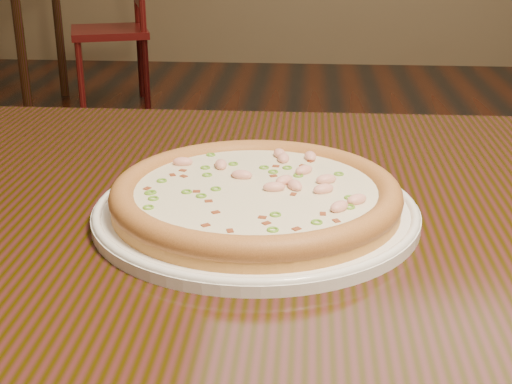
# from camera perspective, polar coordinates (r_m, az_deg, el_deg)

# --- Properties ---
(hero_table) EXTENTS (1.20, 0.80, 0.75)m
(hero_table) POSITION_cam_1_polar(r_m,az_deg,el_deg) (0.88, 8.14, -6.87)
(hero_table) COLOR black
(hero_table) RESTS_ON ground
(plate) EXTENTS (0.36, 0.36, 0.02)m
(plate) POSITION_cam_1_polar(r_m,az_deg,el_deg) (0.79, -0.00, -1.45)
(plate) COLOR white
(plate) RESTS_ON hero_table
(pizza) EXTENTS (0.32, 0.32, 0.03)m
(pizza) POSITION_cam_1_polar(r_m,az_deg,el_deg) (0.78, 0.02, -0.19)
(pizza) COLOR #C3863F
(pizza) RESTS_ON plate
(chair_b) EXTENTS (0.53, 0.53, 0.95)m
(chair_b) POSITION_cam_1_polar(r_m,az_deg,el_deg) (4.24, -10.90, 12.61)
(chair_b) COLOR #550D0E
(chair_b) RESTS_ON ground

